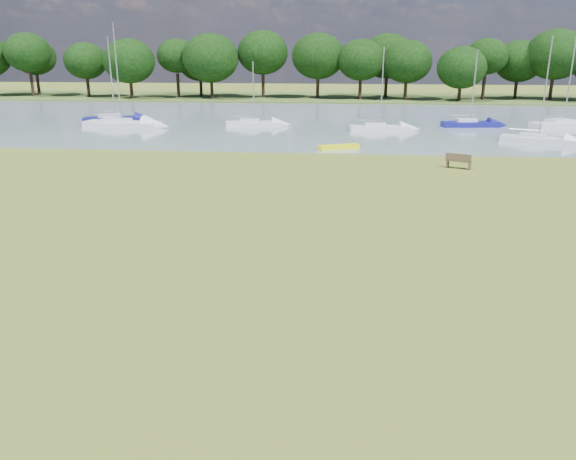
# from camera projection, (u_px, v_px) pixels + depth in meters

# --- Properties ---
(ground) EXTENTS (220.00, 220.00, 0.00)m
(ground) POSITION_uv_depth(u_px,v_px,m) (251.00, 251.00, 22.45)
(ground) COLOR olive
(river) EXTENTS (220.00, 40.00, 0.10)m
(river) POSITION_uv_depth(u_px,v_px,m) (312.00, 121.00, 62.19)
(river) COLOR gray
(river) RESTS_ON ground
(far_bank) EXTENTS (220.00, 20.00, 0.40)m
(far_bank) POSITION_uv_depth(u_px,v_px,m) (323.00, 98.00, 90.58)
(far_bank) COLOR #4C6626
(far_bank) RESTS_ON ground
(riverbank_bench) EXTENTS (1.75, 1.15, 1.04)m
(riverbank_bench) POSITION_uv_depth(u_px,v_px,m) (459.00, 161.00, 37.57)
(riverbank_bench) COLOR brown
(riverbank_bench) RESTS_ON ground
(kayak) EXTENTS (3.36, 2.05, 0.33)m
(kayak) POSITION_uv_depth(u_px,v_px,m) (339.00, 147.00, 44.79)
(kayak) COLOR #FAF509
(kayak) RESTS_ON river
(tree_line) EXTENTS (137.61, 8.49, 10.28)m
(tree_line) POSITION_uv_depth(u_px,v_px,m) (308.00, 59.00, 85.11)
(tree_line) COLOR black
(tree_line) RESTS_ON far_bank
(sailboat_0) EXTENTS (5.88, 2.37, 7.56)m
(sailboat_0) POSITION_uv_depth(u_px,v_px,m) (470.00, 122.00, 57.24)
(sailboat_0) COLOR navy
(sailboat_0) RESTS_ON river
(sailboat_2) EXTENTS (6.26, 3.98, 8.63)m
(sailboat_2) POSITION_uv_depth(u_px,v_px,m) (538.00, 137.00, 47.76)
(sailboat_2) COLOR silver
(sailboat_2) RESTS_ON river
(sailboat_3) EXTENTS (6.80, 3.67, 8.84)m
(sailboat_3) POSITION_uv_depth(u_px,v_px,m) (114.00, 117.00, 60.81)
(sailboat_3) COLOR navy
(sailboat_3) RESTS_ON river
(sailboat_4) EXTENTS (8.20, 3.46, 10.12)m
(sailboat_4) POSITION_uv_depth(u_px,v_px,m) (121.00, 122.00, 57.44)
(sailboat_4) COLOR silver
(sailboat_4) RESTS_ON river
(sailboat_5) EXTENTS (5.86, 2.29, 6.43)m
(sailboat_5) POSITION_uv_depth(u_px,v_px,m) (253.00, 122.00, 57.78)
(sailboat_5) COLOR silver
(sailboat_5) RESTS_ON river
(sailboat_6) EXTENTS (7.26, 4.66, 8.69)m
(sailboat_6) POSITION_uv_depth(u_px,v_px,m) (563.00, 122.00, 57.18)
(sailboat_6) COLOR silver
(sailboat_6) RESTS_ON river
(sailboat_7) EXTENTS (5.95, 2.10, 7.79)m
(sailboat_7) POSITION_uv_depth(u_px,v_px,m) (379.00, 126.00, 54.59)
(sailboat_7) COLOR silver
(sailboat_7) RESTS_ON river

